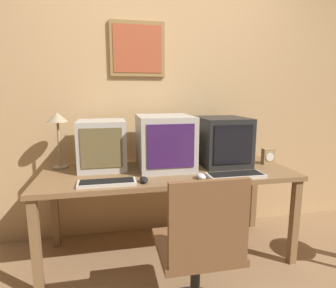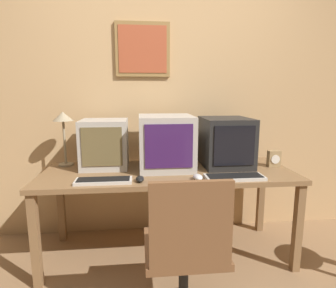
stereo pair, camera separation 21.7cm
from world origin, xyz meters
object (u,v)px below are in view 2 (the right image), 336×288
(mouse_near_keyboard, at_px, (140,179))
(mouse_far_corner, at_px, (198,177))
(monitor_center, at_px, (166,142))
(desk_clock, at_px, (274,159))
(keyboard_main, at_px, (104,181))
(office_chair, at_px, (185,263))
(keyboard_side, at_px, (235,177))
(monitor_right, at_px, (225,142))
(monitor_left, at_px, (105,144))
(desk_lamp, at_px, (63,123))

(mouse_near_keyboard, distance_m, mouse_far_corner, 0.41)
(monitor_center, bearing_deg, desk_clock, -3.76)
(keyboard_main, bearing_deg, mouse_far_corner, -0.91)
(office_chair, bearing_deg, keyboard_side, 48.54)
(monitor_right, relative_size, keyboard_main, 1.18)
(monitor_left, xyz_separation_m, desk_lamp, (-0.34, 0.08, 0.17))
(mouse_far_corner, xyz_separation_m, desk_lamp, (-1.03, 0.51, 0.34))
(monitor_center, bearing_deg, mouse_far_corner, -61.82)
(keyboard_main, relative_size, mouse_far_corner, 3.56)
(monitor_center, bearing_deg, keyboard_main, -142.94)
(keyboard_main, distance_m, keyboard_side, 0.92)
(keyboard_side, distance_m, mouse_near_keyboard, 0.67)
(desk_lamp, bearing_deg, monitor_left, -13.33)
(monitor_right, height_order, desk_lamp, desk_lamp)
(office_chair, bearing_deg, desk_clock, 42.20)
(keyboard_main, distance_m, desk_clock, 1.39)
(mouse_near_keyboard, bearing_deg, desk_lamp, 140.92)
(monitor_center, height_order, mouse_far_corner, monitor_center)
(monitor_left, xyz_separation_m, monitor_right, (1.00, -0.05, 0.01))
(keyboard_side, bearing_deg, monitor_left, 155.66)
(monitor_right, xyz_separation_m, office_chair, (-0.48, -0.87, -0.52))
(mouse_near_keyboard, distance_m, desk_lamp, 0.87)
(keyboard_main, relative_size, keyboard_side, 0.92)
(keyboard_side, distance_m, mouse_far_corner, 0.27)
(mouse_far_corner, distance_m, office_chair, 0.62)
(mouse_far_corner, bearing_deg, monitor_right, 50.73)
(desk_clock, bearing_deg, keyboard_main, -167.96)
(monitor_left, xyz_separation_m, office_chair, (0.52, -0.92, -0.51))
(monitor_center, distance_m, mouse_near_keyboard, 0.45)
(desk_clock, bearing_deg, desk_lamp, 172.99)
(keyboard_main, height_order, office_chair, office_chair)
(monitor_left, height_order, desk_lamp, desk_lamp)
(office_chair, bearing_deg, mouse_near_keyboard, 115.93)
(mouse_near_keyboard, xyz_separation_m, desk_clock, (1.11, 0.29, 0.05))
(monitor_right, relative_size, mouse_far_corner, 4.20)
(monitor_right, distance_m, keyboard_side, 0.43)
(monitor_center, relative_size, desk_clock, 3.61)
(monitor_center, bearing_deg, mouse_near_keyboard, -121.38)
(monitor_center, xyz_separation_m, mouse_near_keyboard, (-0.21, -0.35, -0.20))
(mouse_far_corner, xyz_separation_m, office_chair, (-0.16, -0.49, -0.34))
(keyboard_side, xyz_separation_m, office_chair, (-0.43, -0.49, -0.33))
(desk_clock, bearing_deg, monitor_center, 176.24)
(monitor_right, height_order, desk_clock, monitor_right)
(keyboard_main, xyz_separation_m, desk_clock, (1.36, 0.29, 0.05))
(mouse_far_corner, bearing_deg, monitor_center, 118.18)
(mouse_near_keyboard, distance_m, desk_clock, 1.15)
(desk_lamp, bearing_deg, desk_clock, -7.01)
(monitor_left, distance_m, office_chair, 1.18)
(desk_lamp, bearing_deg, mouse_near_keyboard, -39.08)
(monitor_right, relative_size, mouse_near_keyboard, 4.23)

